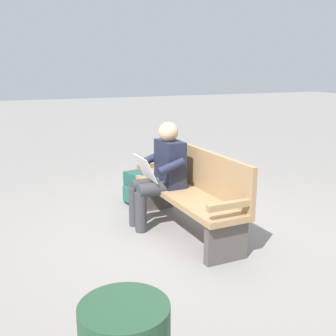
% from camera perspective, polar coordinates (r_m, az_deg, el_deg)
% --- Properties ---
extents(ground_plane, '(40.00, 40.00, 0.00)m').
position_cam_1_polar(ground_plane, '(4.59, 2.49, -8.76)').
color(ground_plane, gray).
extents(bench_near, '(1.82, 0.55, 0.90)m').
position_cam_1_polar(bench_near, '(4.46, 3.36, -3.16)').
color(bench_near, '#9E7A51').
rests_on(bench_near, ground).
extents(person_seated, '(0.58, 0.58, 1.18)m').
position_cam_1_polar(person_seated, '(4.58, -0.99, -0.49)').
color(person_seated, '#1E2338').
rests_on(person_seated, ground).
extents(backpack, '(0.37, 0.33, 0.43)m').
position_cam_1_polar(backpack, '(5.38, -4.33, -2.91)').
color(backpack, '#1E4C42').
rests_on(backpack, ground).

